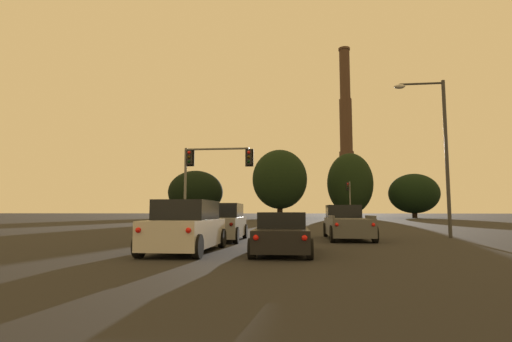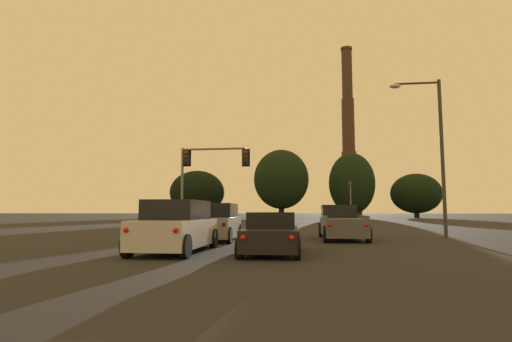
% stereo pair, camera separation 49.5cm
% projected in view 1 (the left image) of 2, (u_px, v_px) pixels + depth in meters
% --- Properties ---
extents(suv_left_lane_front, '(2.29, 4.97, 1.86)m').
position_uv_depth(suv_left_lane_front, '(223.00, 223.00, 20.12)').
color(suv_left_lane_front, gray).
rests_on(suv_left_lane_front, ground_plane).
extents(sedan_center_lane_second, '(2.11, 4.75, 1.43)m').
position_uv_depth(sedan_center_lane_second, '(282.00, 234.00, 14.13)').
color(sedan_center_lane_second, black).
rests_on(sedan_center_lane_second, ground_plane).
extents(suv_left_lane_second, '(2.13, 4.92, 1.86)m').
position_uv_depth(suv_left_lane_second, '(186.00, 227.00, 14.39)').
color(suv_left_lane_second, silver).
rests_on(suv_left_lane_second, ground_plane).
extents(pickup_truck_right_lane_front, '(2.29, 5.54, 1.82)m').
position_uv_depth(pickup_truck_right_lane_front, '(347.00, 224.00, 21.21)').
color(pickup_truck_right_lane_front, '#4C4F54').
rests_on(pickup_truck_right_lane_front, ground_plane).
extents(traffic_light_far_right, '(0.78, 0.50, 5.88)m').
position_uv_depth(traffic_light_far_right, '(349.00, 195.00, 59.09)').
color(traffic_light_far_right, slate).
rests_on(traffic_light_far_right, ground_plane).
extents(traffic_light_overhead_left, '(5.04, 0.50, 5.96)m').
position_uv_depth(traffic_light_overhead_left, '(208.00, 168.00, 28.11)').
color(traffic_light_overhead_left, slate).
rests_on(traffic_light_overhead_left, ground_plane).
extents(street_lamp, '(2.84, 0.36, 8.96)m').
position_uv_depth(street_lamp, '(438.00, 141.00, 22.60)').
color(street_lamp, '#38383A').
rests_on(street_lamp, ground_plane).
extents(smokestack, '(7.29, 7.29, 54.10)m').
position_uv_depth(smokestack, '(346.00, 149.00, 125.78)').
color(smokestack, '#3C2B22').
rests_on(smokestack, ground_plane).
extents(treeline_left_mid, '(11.15, 10.04, 9.96)m').
position_uv_depth(treeline_left_mid, '(414.00, 194.00, 89.93)').
color(treeline_left_mid, black).
rests_on(treeline_left_mid, ground_plane).
extents(treeline_far_right, '(12.29, 11.06, 15.35)m').
position_uv_depth(treeline_far_right, '(280.00, 179.00, 89.74)').
color(treeline_far_right, black).
rests_on(treeline_far_right, ground_plane).
extents(treeline_far_left, '(10.39, 9.35, 14.84)m').
position_uv_depth(treeline_far_left, '(350.00, 183.00, 91.36)').
color(treeline_far_left, black).
rests_on(treeline_far_left, ground_plane).
extents(treeline_right_mid, '(12.64, 11.38, 10.85)m').
position_uv_depth(treeline_right_mid, '(196.00, 192.00, 91.94)').
color(treeline_right_mid, black).
rests_on(treeline_right_mid, ground_plane).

